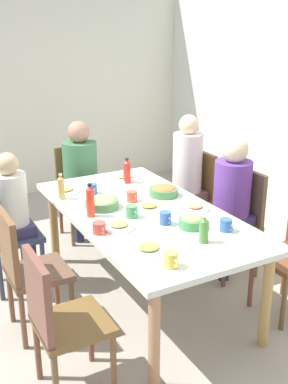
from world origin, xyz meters
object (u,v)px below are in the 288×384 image
object	(u,v)px
cup_3	(132,196)
plate_3	(119,226)
plate_2	(149,249)
plate_1	(149,207)
bottle_0	(127,171)
person_5	(186,171)
bottle_3	(61,187)
chair_6	(3,230)
bottle_2	(90,201)
cup_4	(226,225)
chair_3	(58,317)
bowl_0	(192,222)
chair_1	(238,216)
plate_0	(125,177)
cup_2	(121,187)
cup_5	(165,218)
cup_7	(92,189)
bowl_1	(164,191)
person_1	(231,194)
bottle_1	(204,230)
plate_4	(195,207)
chair_2	(78,186)
person_6	(13,210)
plate_5	(65,190)
cup_1	(171,260)
cup_0	(99,228)
chair_5	(193,193)
cup_6	(132,211)
dining_table	(144,220)
bowl_2	(102,203)
chair_0	(26,266)

from	to	relation	value
cup_3	plate_3	bearing A→B (deg)	-37.83
plate_2	plate_1	bearing A→B (deg)	150.84
cup_3	bottle_0	xyz separation A→B (m)	(-0.43, 0.17, 0.06)
person_5	bottle_0	size ratio (longest dim) A/B	5.78
plate_2	bottle_3	size ratio (longest dim) A/B	1.14
chair_6	bottle_2	world-z (taller)	bottle_2
cup_4	chair_3	bearing A→B (deg)	-85.69
bowl_0	bottle_2	xyz separation A→B (m)	(-0.51, -0.53, 0.08)
chair_1	bowl_0	world-z (taller)	chair_1
plate_0	cup_2	world-z (taller)	cup_2
plate_0	cup_5	world-z (taller)	cup_5
plate_0	bottle_2	bearing A→B (deg)	-42.09
cup_3	cup_7	size ratio (longest dim) A/B	1.02
bowl_1	person_1	bearing A→B (deg)	66.58
bottle_1	cup_7	bearing A→B (deg)	-167.22
plate_4	chair_3	bearing A→B (deg)	-67.64
cup_4	person_5	bearing A→B (deg)	158.08
chair_3	cup_4	xyz separation A→B (m)	(-0.09, 1.21, 0.26)
chair_3	chair_6	xyz separation A→B (m)	(-1.32, 0.00, 0.00)
chair_1	chair_2	xyz separation A→B (m)	(-1.37, -0.90, 0.00)
chair_6	person_6	distance (m)	0.18
plate_5	bottle_3	world-z (taller)	bottle_3
chair_1	cup_2	xyz separation A→B (m)	(-0.47, -0.86, 0.26)
bottle_1	plate_4	bearing A→B (deg)	151.01
cup_1	cup_7	size ratio (longest dim) A/B	1.01
person_5	bottle_1	xyz separation A→B (m)	(1.30, -0.73, 0.08)
bottle_3	bowl_0	bearing A→B (deg)	31.99
cup_0	bottle_1	bearing A→B (deg)	50.10
plate_0	chair_2	bearing A→B (deg)	-160.72
chair_6	bottle_3	world-z (taller)	bottle_3
person_6	chair_2	bearing A→B (deg)	131.45
person_1	chair_5	xyz separation A→B (m)	(-0.66, 0.09, -0.22)
chair_1	cup_5	world-z (taller)	chair_1
cup_4	bottle_0	size ratio (longest dim) A/B	0.54
person_6	cup_1	distance (m)	1.57
cup_6	cup_2	bearing A→B (deg)	162.24
chair_5	bottle_0	distance (m)	0.79
plate_4	bowl_1	size ratio (longest dim) A/B	0.88
dining_table	cup_0	bearing A→B (deg)	-65.68
chair_2	plate_3	world-z (taller)	chair_2
chair_3	bowl_1	xyz separation A→B (m)	(-0.88, 1.20, 0.26)
plate_0	cup_3	distance (m)	0.57
plate_0	bowl_0	xyz separation A→B (m)	(1.17, -0.07, 0.03)
chair_5	plate_2	size ratio (longest dim) A/B	3.81
plate_3	bottle_0	bearing A→B (deg)	149.92
plate_2	bottle_2	bearing A→B (deg)	-171.44
plate_4	cup_4	distance (m)	0.43
bowl_2	plate_4	bearing A→B (deg)	58.85
chair_0	bottle_0	distance (m)	1.30
person_6	plate_4	world-z (taller)	person_6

